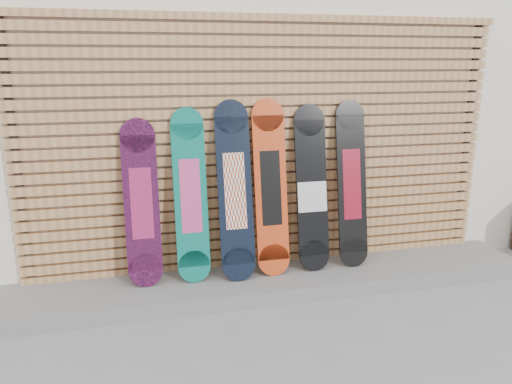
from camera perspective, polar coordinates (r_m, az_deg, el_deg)
The scene contains 10 objects.
ground at distance 3.93m, azimuth 6.97°, elevation -14.59°, with size 80.00×80.00×0.00m, color gray.
building at distance 6.92m, azimuth 1.00°, elevation 13.79°, with size 12.00×5.00×3.60m, color white.
concrete_step at distance 4.44m, azimuth 2.03°, elevation -10.03°, with size 4.60×0.70×0.12m, color slate.
slat_wall at distance 4.36m, azimuth 1.13°, elevation 5.38°, with size 4.26×0.08×2.29m.
snowboard_0 at distance 4.15m, azimuth -12.95°, elevation -1.28°, with size 0.28×0.28×1.36m.
snowboard_1 at distance 4.16m, azimuth -7.49°, elevation -0.45°, with size 0.27×0.29×1.44m.
snowboard_2 at distance 4.17m, azimuth -2.44°, elevation 0.12°, with size 0.29×0.35×1.49m.
snowboard_3 at distance 4.26m, azimuth 1.69°, elevation 0.45°, with size 0.28×0.31×1.50m.
snowboard_4 at distance 4.39m, azimuth 6.38°, elevation 0.27°, with size 0.28×0.30×1.44m.
snowboard_5 at distance 4.53m, azimuth 10.87°, elevation 0.88°, with size 0.27×0.30×1.47m.
Camera 1 is at (-1.25, -3.19, 1.92)m, focal length 35.00 mm.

